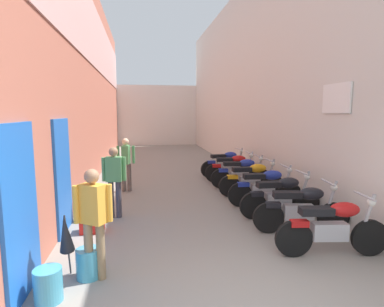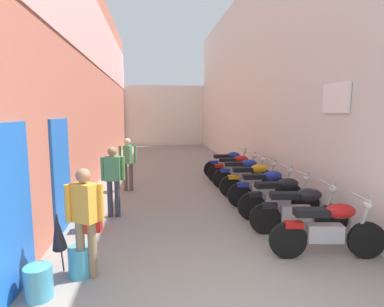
# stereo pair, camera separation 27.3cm
# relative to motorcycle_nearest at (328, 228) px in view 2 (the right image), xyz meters

# --- Properties ---
(ground_plane) EXTENTS (35.15, 35.15, 0.00)m
(ground_plane) POSITION_rel_motorcycle_nearest_xyz_m (-1.80, 6.04, -0.50)
(ground_plane) COLOR gray
(building_left) EXTENTS (0.45, 19.15, 6.90)m
(building_left) POSITION_rel_motorcycle_nearest_xyz_m (-4.73, 8.00, 2.98)
(building_left) COLOR #B76651
(building_left) RESTS_ON ground
(building_right) EXTENTS (0.45, 19.15, 7.13)m
(building_right) POSITION_rel_motorcycle_nearest_xyz_m (1.14, 8.04, 3.06)
(building_right) COLOR beige
(building_right) RESTS_ON ground
(building_far_end) EXTENTS (8.48, 2.00, 4.16)m
(building_far_end) POSITION_rel_motorcycle_nearest_xyz_m (-1.80, 18.61, 1.58)
(building_far_end) COLOR silver
(building_far_end) RESTS_ON ground
(motorcycle_nearest) EXTENTS (1.84, 0.58, 1.04)m
(motorcycle_nearest) POSITION_rel_motorcycle_nearest_xyz_m (0.00, 0.00, 0.00)
(motorcycle_nearest) COLOR black
(motorcycle_nearest) RESTS_ON ground
(motorcycle_second) EXTENTS (1.84, 0.58, 1.04)m
(motorcycle_second) POSITION_rel_motorcycle_nearest_xyz_m (-0.00, 0.99, 0.00)
(motorcycle_second) COLOR black
(motorcycle_second) RESTS_ON ground
(motorcycle_third) EXTENTS (1.85, 0.58, 1.04)m
(motorcycle_third) POSITION_rel_motorcycle_nearest_xyz_m (0.00, 1.90, 0.00)
(motorcycle_third) COLOR black
(motorcycle_third) RESTS_ON ground
(motorcycle_fourth) EXTENTS (1.85, 0.58, 1.04)m
(motorcycle_fourth) POSITION_rel_motorcycle_nearest_xyz_m (0.00, 2.77, 0.00)
(motorcycle_fourth) COLOR black
(motorcycle_fourth) RESTS_ON ground
(motorcycle_fifth) EXTENTS (1.85, 0.58, 1.04)m
(motorcycle_fifth) POSITION_rel_motorcycle_nearest_xyz_m (0.00, 3.72, 0.00)
(motorcycle_fifth) COLOR black
(motorcycle_fifth) RESTS_ON ground
(motorcycle_sixth) EXTENTS (1.85, 0.58, 1.04)m
(motorcycle_sixth) POSITION_rel_motorcycle_nearest_xyz_m (0.00, 4.62, 0.00)
(motorcycle_sixth) COLOR black
(motorcycle_sixth) RESTS_ON ground
(motorcycle_seventh) EXTENTS (1.85, 0.58, 1.04)m
(motorcycle_seventh) POSITION_rel_motorcycle_nearest_xyz_m (0.00, 5.46, 0.00)
(motorcycle_seventh) COLOR black
(motorcycle_seventh) RESTS_ON ground
(motorcycle_eighth) EXTENTS (1.85, 0.58, 1.04)m
(motorcycle_eighth) POSITION_rel_motorcycle_nearest_xyz_m (0.00, 6.36, 0.00)
(motorcycle_eighth) COLOR black
(motorcycle_eighth) RESTS_ON ground
(pedestrian_by_doorway) EXTENTS (0.52, 0.35, 1.57)m
(pedestrian_by_doorway) POSITION_rel_motorcycle_nearest_xyz_m (-3.69, -0.10, 0.42)
(pedestrian_by_doorway) COLOR #8C7251
(pedestrian_by_doorway) RESTS_ON ground
(pedestrian_mid_alley) EXTENTS (0.52, 0.24, 1.57)m
(pedestrian_mid_alley) POSITION_rel_motorcycle_nearest_xyz_m (-3.61, 2.51, 0.42)
(pedestrian_mid_alley) COLOR #383842
(pedestrian_mid_alley) RESTS_ON ground
(pedestrian_further_down) EXTENTS (0.52, 0.37, 1.57)m
(pedestrian_further_down) POSITION_rel_motorcycle_nearest_xyz_m (-3.45, 4.83, 0.42)
(pedestrian_further_down) COLOR #564C47
(pedestrian_further_down) RESTS_ON ground
(water_jug_near_door) EXTENTS (0.34, 0.34, 0.42)m
(water_jug_near_door) POSITION_rel_motorcycle_nearest_xyz_m (-4.19, -0.54, -0.29)
(water_jug_near_door) COLOR #4299B7
(water_jug_near_door) RESTS_ON ground
(water_jug_beside_first) EXTENTS (0.34, 0.34, 0.42)m
(water_jug_beside_first) POSITION_rel_motorcycle_nearest_xyz_m (-3.79, -0.03, -0.29)
(water_jug_beside_first) COLOR #4299B7
(water_jug_beside_first) RESTS_ON ground
(plastic_crate) EXTENTS (0.44, 0.32, 0.28)m
(plastic_crate) POSITION_rel_motorcycle_nearest_xyz_m (-3.99, 1.72, -0.36)
(plastic_crate) COLOR red
(plastic_crate) RESTS_ON ground
(umbrella_leaning) EXTENTS (0.20, 0.35, 0.97)m
(umbrella_leaning) POSITION_rel_motorcycle_nearest_xyz_m (-4.07, -0.06, 0.18)
(umbrella_leaning) COLOR #4C4C4C
(umbrella_leaning) RESTS_ON ground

